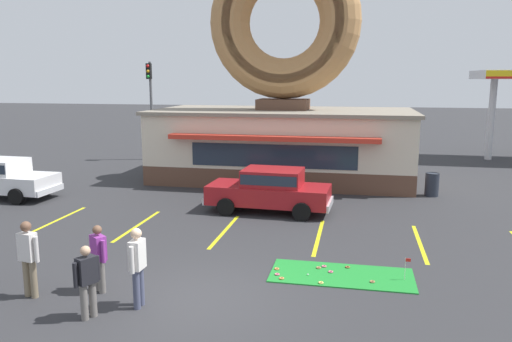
{
  "coord_description": "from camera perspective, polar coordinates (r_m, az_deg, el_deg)",
  "views": [
    {
      "loc": [
        3.36,
        -9.87,
        4.81
      ],
      "look_at": [
        0.32,
        5.0,
        2.0
      ],
      "focal_mm": 35.0,
      "sensor_mm": 36.0,
      "label": 1
    }
  ],
  "objects": [
    {
      "name": "mini_donut_near_left",
      "position": [
        12.61,
        2.43,
        -11.71
      ],
      "size": [
        0.13,
        0.13,
        0.04
      ],
      "primitive_type": "torus",
      "color": "#D8667F",
      "rests_on": "putting_mat"
    },
    {
      "name": "pedestrian_blue_sweater_man",
      "position": [
        12.0,
        -17.54,
        -9.19
      ],
      "size": [
        0.5,
        0.42,
        1.57
      ],
      "color": "slate",
      "rests_on": "ground"
    },
    {
      "name": "parking_stripe_mid_left",
      "position": [
        16.14,
        -3.59,
        -6.85
      ],
      "size": [
        0.12,
        3.6,
        0.01
      ],
      "primitive_type": "cube",
      "color": "yellow",
      "rests_on": "ground"
    },
    {
      "name": "parking_stripe_centre",
      "position": [
        15.66,
        7.16,
        -7.47
      ],
      "size": [
        0.12,
        3.6,
        0.01
      ],
      "primitive_type": "cube",
      "color": "yellow",
      "rests_on": "ground"
    },
    {
      "name": "mini_donut_far_right",
      "position": [
        12.89,
        8.54,
        -11.32
      ],
      "size": [
        0.13,
        0.13,
        0.04
      ],
      "primitive_type": "torus",
      "color": "#D8667F",
      "rests_on": "putting_mat"
    },
    {
      "name": "mini_donut_mid_left",
      "position": [
        13.1,
        7.16,
        -10.91
      ],
      "size": [
        0.13,
        0.13,
        0.04
      ],
      "primitive_type": "torus",
      "color": "#A5724C",
      "rests_on": "putting_mat"
    },
    {
      "name": "ground_plane",
      "position": [
        11.48,
        -6.8,
        -14.35
      ],
      "size": [
        160.0,
        160.0,
        0.0
      ],
      "primitive_type": "plane",
      "color": "#2D2D30"
    },
    {
      "name": "mini_donut_near_right",
      "position": [
        13.21,
        7.79,
        -10.73
      ],
      "size": [
        0.13,
        0.13,
        0.04
      ],
      "primitive_type": "torus",
      "color": "#D8667F",
      "rests_on": "putting_mat"
    },
    {
      "name": "mini_donut_extra",
      "position": [
        12.94,
        2.39,
        -11.1
      ],
      "size": [
        0.13,
        0.13,
        0.04
      ],
      "primitive_type": "torus",
      "color": "#D17F47",
      "rests_on": "putting_mat"
    },
    {
      "name": "pedestrian_leather_jacket_man",
      "position": [
        10.81,
        -18.74,
        -11.6
      ],
      "size": [
        0.39,
        0.54,
        1.54
      ],
      "color": "slate",
      "rests_on": "ground"
    },
    {
      "name": "car_red",
      "position": [
        18.19,
        1.63,
        -2.02
      ],
      "size": [
        4.64,
        2.14,
        1.6
      ],
      "color": "maroon",
      "rests_on": "ground"
    },
    {
      "name": "mini_donut_mid_centre",
      "position": [
        12.49,
        13.15,
        -12.21
      ],
      "size": [
        0.13,
        0.13,
        0.04
      ],
      "primitive_type": "torus",
      "color": "#A5724C",
      "rests_on": "putting_mat"
    },
    {
      "name": "golf_ball",
      "position": [
        12.64,
        5.95,
        -11.68
      ],
      "size": [
        0.04,
        0.04,
        0.04
      ],
      "primitive_type": "sphere",
      "color": "white",
      "rests_on": "putting_mat"
    },
    {
      "name": "car_white",
      "position": [
        22.92,
        -27.18,
        -0.57
      ],
      "size": [
        4.61,
        2.09,
        1.6
      ],
      "color": "silver",
      "rests_on": "ground"
    },
    {
      "name": "mini_donut_far_left",
      "position": [
        12.22,
        7.43,
        -12.53
      ],
      "size": [
        0.13,
        0.13,
        0.04
      ],
      "primitive_type": "torus",
      "color": "#E5C666",
      "rests_on": "putting_mat"
    },
    {
      "name": "pedestrian_beanie_man",
      "position": [
        10.98,
        -13.39,
        -10.24
      ],
      "size": [
        0.25,
        0.6,
        1.75
      ],
      "color": "#474C66",
      "rests_on": "ground"
    },
    {
      "name": "mini_donut_mid_right",
      "position": [
        12.38,
        2.94,
        -12.14
      ],
      "size": [
        0.13,
        0.13,
        0.04
      ],
      "primitive_type": "torus",
      "color": "#D17F47",
      "rests_on": "putting_mat"
    },
    {
      "name": "pedestrian_clipboard_woman",
      "position": [
        12.24,
        -24.59,
        -8.74
      ],
      "size": [
        0.59,
        0.31,
        1.75
      ],
      "color": "#7F7056",
      "rests_on": "ground"
    },
    {
      "name": "mini_donut_far_centre",
      "position": [
        13.26,
        10.42,
        -10.74
      ],
      "size": [
        0.13,
        0.13,
        0.04
      ],
      "primitive_type": "torus",
      "color": "brown",
      "rests_on": "putting_mat"
    },
    {
      "name": "putting_mat",
      "position": [
        12.81,
        9.74,
        -11.66
      ],
      "size": [
        3.51,
        1.55,
        0.03
      ],
      "primitive_type": "cube",
      "color": "#1E842D",
      "rests_on": "ground"
    },
    {
      "name": "donut_shop_building",
      "position": [
        24.1,
        3.13,
        7.93
      ],
      "size": [
        12.3,
        6.75,
        10.96
      ],
      "color": "brown",
      "rests_on": "ground"
    },
    {
      "name": "parking_stripe_mid_right",
      "position": [
        15.74,
        18.21,
        -7.83
      ],
      "size": [
        0.12,
        3.6,
        0.01
      ],
      "primitive_type": "cube",
      "color": "yellow",
      "rests_on": "ground"
    },
    {
      "name": "putting_flag_pin",
      "position": [
        12.71,
        16.87,
        -10.09
      ],
      "size": [
        0.13,
        0.01,
        0.55
      ],
      "color": "silver",
      "rests_on": "putting_mat"
    },
    {
      "name": "trash_bin",
      "position": [
        21.97,
        19.46,
        -1.43
      ],
      "size": [
        0.57,
        0.57,
        0.97
      ],
      "color": "#232833",
      "rests_on": "ground"
    },
    {
      "name": "parking_stripe_far_left",
      "position": [
        18.59,
        -21.83,
        -5.27
      ],
      "size": [
        0.12,
        3.6,
        0.01
      ],
      "primitive_type": "cube",
      "color": "yellow",
      "rests_on": "ground"
    },
    {
      "name": "parking_stripe_left",
      "position": [
        17.15,
        -13.37,
        -6.08
      ],
      "size": [
        0.12,
        3.6,
        0.01
      ],
      "primitive_type": "cube",
      "color": "yellow",
      "rests_on": "ground"
    },
    {
      "name": "traffic_light_pole",
      "position": [
        30.44,
        -11.95,
        8.19
      ],
      "size": [
        0.28,
        0.47,
        5.8
      ],
      "color": "#595B60",
      "rests_on": "ground"
    }
  ]
}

